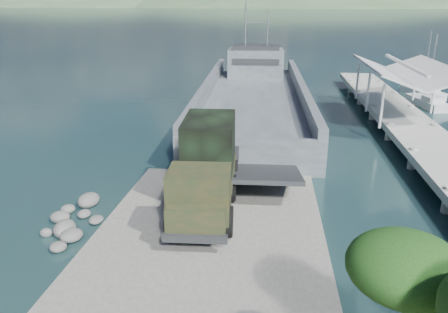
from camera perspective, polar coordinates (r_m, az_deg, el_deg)
ground at (r=19.76m, az=-1.81°, el=-10.92°), size 1400.00×1400.00×0.00m
boat_ramp at (r=18.78m, az=-2.26°, el=-11.82°), size 10.00×18.00×0.50m
shoreline_rocks at (r=21.83m, az=-18.16°, el=-8.80°), size 3.20×5.60×0.90m
distant_headlands at (r=578.82m, az=11.63°, el=18.59°), size 1000.00×240.00×48.00m
pier at (r=38.04m, az=22.30°, el=5.50°), size 6.40×44.00×6.10m
landing_craft at (r=40.72m, az=3.88°, el=6.78°), size 10.04×36.25×10.69m
military_truck at (r=21.13m, az=-2.31°, el=-1.28°), size 3.17×8.73×3.99m
soldier at (r=19.88m, az=-4.15°, el=-6.28°), size 0.64×0.43×1.72m
sailboat_near at (r=47.97m, az=25.02°, el=6.37°), size 2.83×6.12×7.19m
sailboat_far at (r=53.33m, az=24.56°, el=7.64°), size 3.58×6.08×7.13m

